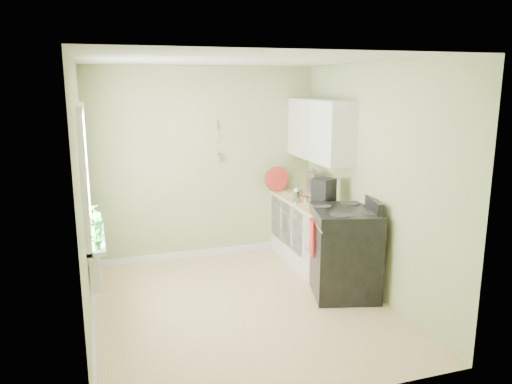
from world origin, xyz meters
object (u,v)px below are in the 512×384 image
object	(u,v)px
stand_mixer	(315,186)
stove	(344,251)
coffee_maker	(324,194)
kettle	(296,195)

from	to	relation	value
stand_mixer	stove	bearing A→B (deg)	-96.54
stand_mixer	coffee_maker	distance (m)	0.57
stove	coffee_maker	xyz separation A→B (m)	(-0.01, 0.59, 0.56)
stove	kettle	size ratio (longest dim) A/B	5.75
stove	coffee_maker	world-z (taller)	coffee_maker
kettle	coffee_maker	distance (m)	0.43
stove	coffee_maker	size ratio (longest dim) A/B	3.07
stove	kettle	world-z (taller)	stove
stand_mixer	coffee_maker	size ratio (longest dim) A/B	1.05
stove	stand_mixer	world-z (taller)	stand_mixer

